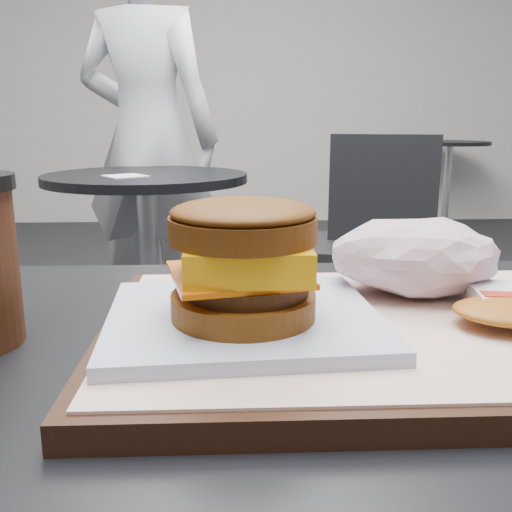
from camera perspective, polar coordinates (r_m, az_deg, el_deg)
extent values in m
cube|color=silver|center=(5.37, -1.98, 19.59)|extent=(8.00, 0.10, 3.00)
cube|color=black|center=(0.39, 6.03, -14.54)|extent=(0.80, 0.60, 0.04)
cube|color=black|center=(0.43, 10.45, -7.56)|extent=(0.38, 0.28, 0.02)
cube|color=silver|center=(0.43, 10.51, -6.32)|extent=(0.36, 0.26, 0.00)
cube|color=silver|center=(0.41, -1.29, -6.25)|extent=(0.20, 0.18, 0.01)
cylinder|color=brown|center=(0.40, -1.27, -4.90)|extent=(0.11, 0.11, 0.02)
cylinder|color=#351A08|center=(0.39, -0.99, -2.96)|extent=(0.09, 0.09, 0.01)
cube|color=#DC5F07|center=(0.39, -1.88, -1.86)|extent=(0.10, 0.10, 0.00)
cube|color=#F1B00F|center=(0.39, -0.84, -0.17)|extent=(0.08, 0.08, 0.02)
cylinder|color=#64340E|center=(0.38, -1.31, 2.73)|extent=(0.11, 0.11, 0.02)
ellipsoid|color=brown|center=(0.38, -1.32, 4.43)|extent=(0.10, 0.10, 0.02)
cylinder|color=black|center=(2.22, -10.10, -11.33)|extent=(0.44, 0.44, 0.02)
cylinder|color=#A5A5AA|center=(2.09, -10.50, -2.33)|extent=(0.07, 0.07, 0.70)
cylinder|color=black|center=(2.02, -10.95, 7.66)|extent=(0.70, 0.70, 0.03)
cube|color=white|center=(1.93, -12.94, 7.79)|extent=(0.17, 0.17, 0.00)
cylinder|color=#B1B1B6|center=(2.25, 7.28, -5.07)|extent=(0.06, 0.06, 0.44)
cube|color=black|center=(2.18, 7.47, 0.90)|extent=(0.52, 0.52, 0.04)
cube|color=black|center=(2.19, 12.58, 6.56)|extent=(0.39, 0.14, 0.40)
imported|color=silver|center=(2.49, -10.75, 11.45)|extent=(0.72, 0.59, 1.71)
cylinder|color=black|center=(5.27, 18.22, 2.76)|extent=(0.40, 0.40, 0.02)
cylinder|color=#A5A5AA|center=(5.22, 18.51, 6.65)|extent=(0.06, 0.06, 0.70)
cylinder|color=black|center=(5.19, 18.82, 10.64)|extent=(0.66, 0.66, 0.03)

